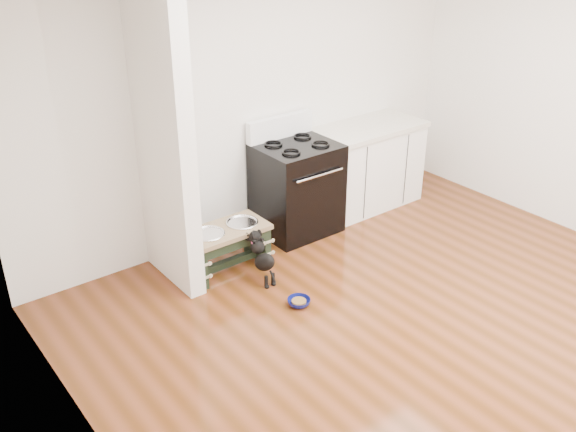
{
  "coord_description": "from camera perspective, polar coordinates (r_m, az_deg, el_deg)",
  "views": [
    {
      "loc": [
        -3.38,
        -2.42,
        3.08
      ],
      "look_at": [
        -0.34,
        1.53,
        0.58
      ],
      "focal_mm": 40.0,
      "sensor_mm": 36.0,
      "label": 1
    }
  ],
  "objects": [
    {
      "name": "ground",
      "position": [
        5.17,
        13.69,
        -10.82
      ],
      "size": [
        5.0,
        5.0,
        0.0
      ],
      "primitive_type": "plane",
      "color": "#4A250D",
      "rests_on": "ground"
    },
    {
      "name": "room_shell",
      "position": [
        4.41,
        15.94,
        6.22
      ],
      "size": [
        5.0,
        5.0,
        5.0
      ],
      "color": "silver",
      "rests_on": "ground"
    },
    {
      "name": "partition_wall",
      "position": [
        5.32,
        -11.02,
        7.14
      ],
      "size": [
        0.15,
        0.8,
        2.7
      ],
      "primitive_type": "cube",
      "color": "silver",
      "rests_on": "ground"
    },
    {
      "name": "cabinet_run",
      "position": [
        7.02,
        6.98,
        4.45
      ],
      "size": [
        1.24,
        0.64,
        0.91
      ],
      "color": "white",
      "rests_on": "ground"
    },
    {
      "name": "puppy",
      "position": [
        5.62,
        -2.35,
        -3.55
      ],
      "size": [
        0.13,
        0.39,
        0.47
      ],
      "color": "black",
      "rests_on": "ground"
    },
    {
      "name": "oven_range",
      "position": [
        6.4,
        0.76,
        2.62
      ],
      "size": [
        0.76,
        0.69,
        1.14
      ],
      "color": "black",
      "rests_on": "ground"
    },
    {
      "name": "dog_feeder",
      "position": [
        5.79,
        -5.48,
        -2.19
      ],
      "size": [
        0.77,
        0.41,
        0.44
      ],
      "color": "black",
      "rests_on": "ground"
    },
    {
      "name": "floor_bowl",
      "position": [
        5.41,
        0.98,
        -7.66
      ],
      "size": [
        0.25,
        0.25,
        0.06
      ],
      "rotation": [
        0.0,
        0.0,
        -0.35
      ],
      "color": "#0B1052",
      "rests_on": "ground"
    }
  ]
}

